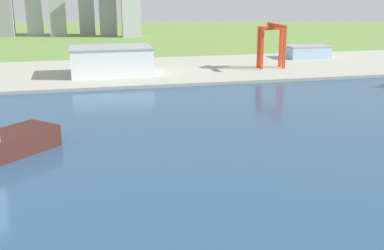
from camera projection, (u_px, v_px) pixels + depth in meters
ground_plane at (177, 137)px, 239.95m from camera, size 2400.00×2400.00×0.00m
water_bay at (209, 183)px, 183.75m from camera, size 840.00×360.00×0.15m
industrial_pier at (132, 71)px, 417.49m from camera, size 840.00×140.00×2.50m
port_crane_red at (273, 36)px, 417.85m from camera, size 22.73×35.71×38.45m
warehouse_main at (111, 60)px, 393.09m from camera, size 64.21×42.76×22.19m
warehouse_annex at (307, 51)px, 487.40m from camera, size 42.19×25.79×12.02m
distant_skyline at (72, 2)px, 713.91m from camera, size 199.00×66.82×112.06m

